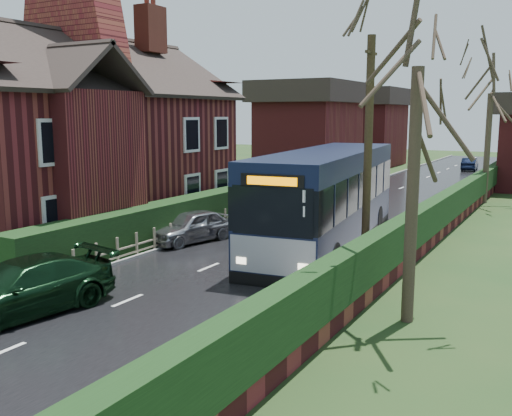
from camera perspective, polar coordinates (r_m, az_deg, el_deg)
The scene contains 18 objects.
ground at distance 17.93m, azimuth -8.40°, elevation -7.42°, with size 140.00×140.00×0.00m, color #2F3F1B.
road at distance 26.29m, azimuth 5.09°, elevation -1.92°, with size 6.00×100.00×0.02m, color black.
pavement at distance 24.87m, azimuth 14.05°, elevation -2.68°, with size 2.50×100.00×0.14m, color slate.
kerb_right at distance 25.20m, azimuth 11.42°, elevation -2.42°, with size 0.12×100.00×0.14m, color gray.
kerb_left at distance 27.65m, azimuth -0.67°, elevation -1.23°, with size 0.12×100.00×0.10m, color gray.
front_hedge at distance 23.91m, azimuth -8.49°, elevation -1.19°, with size 1.20×16.00×1.60m, color black.
picket_fence at distance 23.53m, azimuth -7.02°, elevation -2.20°, with size 0.10×16.00×0.90m, color tan, non-canonical shape.
right_wall_hedge at distance 24.33m, azimuth 17.65°, elevation -0.83°, with size 0.60×50.00×1.80m.
brick_house at distance 26.62m, azimuth -17.28°, elevation 7.31°, with size 9.30×14.60×10.30m.
bus at distance 22.41m, azimuth 7.12°, elevation 0.87°, with size 4.35×12.59×3.75m.
car_silver at distance 23.24m, azimuth -6.42°, elevation -1.82°, with size 1.54×3.83×1.31m, color #A8A8AD.
car_green at distance 15.99m, azimuth -22.43°, elevation -7.43°, with size 2.03×4.99×1.45m, color black.
car_distant at distance 55.91m, azimuth 20.59°, elevation 4.13°, with size 1.23×3.54×1.17m, color black.
bus_stop_sign at distance 16.45m, azimuth 5.23°, elevation -1.61°, with size 0.17×0.46×3.07m.
telegraph_pole at distance 18.48m, azimuth 11.13°, elevation 5.09°, with size 0.26×0.97×7.55m.
tree_right_near at distance 14.31m, azimuth 16.00°, elevation 15.16°, with size 4.14×4.14×8.94m.
tree_right_far at distance 35.64m, azimuth 22.49°, elevation 11.23°, with size 4.66×4.66×9.00m.
tree_house_side at distance 33.84m, azimuth -9.08°, elevation 12.51°, with size 4.15×4.15×9.44m.
Camera 1 is at (10.62, -13.49, 5.16)m, focal length 40.00 mm.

